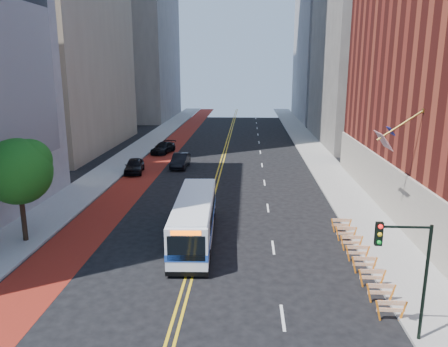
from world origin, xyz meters
TOP-DOWN VIEW (x-y plane):
  - ground at (0.00, 0.00)m, footprint 160.00×160.00m
  - sidewalk_left at (-12.00, 30.00)m, footprint 4.00×140.00m
  - sidewalk_right at (12.00, 30.00)m, footprint 4.00×140.00m
  - bus_lane_paint at (-8.10, 30.00)m, footprint 3.60×140.00m
  - center_line_inner at (-0.18, 30.00)m, footprint 0.14×140.00m
  - center_line_outer at (0.18, 30.00)m, footprint 0.14×140.00m
  - lane_dashes at (4.80, 38.00)m, footprint 0.14×98.20m
  - midrise_right_near at (23.00, 48.00)m, footprint 18.00×26.00m
  - construction_barriers at (9.60, 3.42)m, footprint 1.42×10.91m
  - street_tree at (-11.24, 6.04)m, footprint 4.20×4.20m
  - traffic_signal at (9.41, -3.51)m, footprint 2.21×0.34m
  - transit_bus at (-0.29, 6.87)m, footprint 2.75×10.78m
  - car_a at (-9.12, 25.44)m, footprint 2.41×4.79m
  - car_b at (-4.55, 28.32)m, footprint 1.77×4.83m
  - car_c at (-8.12, 36.68)m, footprint 3.02×5.24m

SIDE VIEW (x-z plane):
  - ground at x=0.00m, z-range 0.00..0.00m
  - center_line_inner at x=-0.18m, z-range 0.00..0.01m
  - center_line_outer at x=0.18m, z-range 0.00..0.01m
  - bus_lane_paint at x=-8.10m, z-range 0.00..0.01m
  - lane_dashes at x=4.80m, z-range 0.00..0.01m
  - sidewalk_left at x=-12.00m, z-range 0.00..0.15m
  - sidewalk_right at x=12.00m, z-range 0.00..0.15m
  - construction_barriers at x=9.60m, z-range 0.17..1.18m
  - car_c at x=-8.12m, z-range 0.00..1.43m
  - car_a at x=-9.12m, z-range 0.00..1.56m
  - car_b at x=-4.55m, z-range 0.00..1.58m
  - transit_bus at x=-0.29m, z-range 0.06..3.01m
  - traffic_signal at x=9.41m, z-range 1.18..6.26m
  - street_tree at x=-11.24m, z-range 1.56..8.26m
  - midrise_right_near at x=23.00m, z-range 0.00..40.00m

